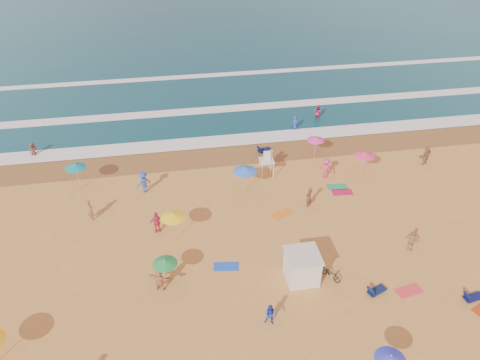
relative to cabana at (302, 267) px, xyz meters
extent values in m
plane|color=gold|center=(-0.87, 3.85, -1.00)|extent=(220.00, 220.00, 0.00)
plane|color=olive|center=(-0.87, 16.35, -0.99)|extent=(220.00, 220.00, 0.00)
cube|color=white|center=(-0.87, 18.85, -0.90)|extent=(200.00, 2.20, 0.05)
cube|color=white|center=(-0.87, 25.85, -0.90)|extent=(200.00, 1.60, 0.05)
cube|color=white|center=(-0.87, 35.85, -0.90)|extent=(200.00, 1.20, 0.05)
cube|color=white|center=(0.00, 0.00, 0.00)|extent=(2.00, 2.00, 2.00)
cube|color=silver|center=(0.00, 0.00, 1.06)|extent=(2.20, 2.20, 0.12)
imported|color=black|center=(1.90, -0.30, -0.58)|extent=(1.34, 1.63, 0.84)
cone|color=#219244|center=(-8.76, 0.97, 1.00)|extent=(1.59, 1.59, 0.35)
cone|color=#FF3872|center=(8.65, 11.15, 1.05)|extent=(1.79, 1.79, 0.35)
cone|color=blue|center=(2.24, -8.06, 1.27)|extent=(1.62, 1.62, 0.35)
cone|color=#3671F3|center=(-1.96, 10.18, 1.25)|extent=(1.95, 1.95, 0.35)
cone|color=#FF38A8|center=(5.39, 14.68, 0.92)|extent=(1.58, 1.58, 0.35)
cone|color=teal|center=(-15.54, 12.91, 1.33)|extent=(1.73, 1.73, 0.35)
cone|color=yellow|center=(-8.01, 5.24, 1.25)|extent=(1.82, 1.82, 0.35)
cube|color=#0F184B|center=(1.06, 1.06, -0.83)|extent=(1.33, 0.63, 0.34)
cube|color=#0F1D4B|center=(4.44, -2.02, -0.83)|extent=(1.42, 1.01, 0.34)
cube|color=#101452|center=(10.23, -3.56, -0.83)|extent=(1.37, 0.76, 0.34)
cube|color=#0D1445|center=(1.00, 16.35, -0.83)|extent=(1.42, 1.03, 0.34)
cube|color=blue|center=(-4.75, 1.86, -0.98)|extent=(1.80, 1.09, 0.03)
cube|color=orange|center=(0.34, 6.77, -0.98)|extent=(1.90, 1.45, 0.03)
cube|color=#F13841|center=(6.54, -2.25, -0.98)|extent=(1.83, 1.15, 0.03)
cube|color=#C0184A|center=(6.05, 8.79, -0.98)|extent=(1.77, 1.00, 0.03)
cube|color=#279E65|center=(5.89, 9.61, -0.98)|extent=(1.78, 1.03, 0.03)
imported|color=#2843BA|center=(-2.82, -3.24, -0.25)|extent=(0.89, 0.80, 1.50)
imported|color=#C4315F|center=(8.07, 22.21, -0.35)|extent=(1.01, 1.09, 1.79)
imported|color=tan|center=(-9.21, 0.60, -0.16)|extent=(1.64, 1.08, 1.69)
imported|color=tan|center=(1.19, 14.10, -0.23)|extent=(0.79, 0.90, 1.54)
imported|color=blue|center=(-10.20, 11.65, -0.05)|extent=(1.41, 1.20, 1.90)
imported|color=#D13453|center=(-9.24, 6.30, -0.10)|extent=(1.12, 0.61, 1.81)
imported|color=brown|center=(2.68, 7.45, -0.11)|extent=(0.77, 0.75, 1.78)
imported|color=brown|center=(-20.41, 19.19, -0.43)|extent=(0.95, 0.91, 1.64)
imported|color=#A2794A|center=(14.90, 11.82, -0.14)|extent=(1.65, 1.21, 1.73)
imported|color=#E3386D|center=(5.30, 11.19, -0.06)|extent=(1.32, 1.37, 1.87)
imported|color=#936443|center=(-14.24, 8.70, -0.11)|extent=(0.70, 0.77, 1.77)
imported|color=blue|center=(4.93, 20.04, -0.35)|extent=(0.68, 0.78, 1.81)
imported|color=tan|center=(8.32, 1.33, -0.15)|extent=(0.98, 1.00, 1.69)
camera|label=1|loc=(-7.63, -20.88, 21.95)|focal=35.00mm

